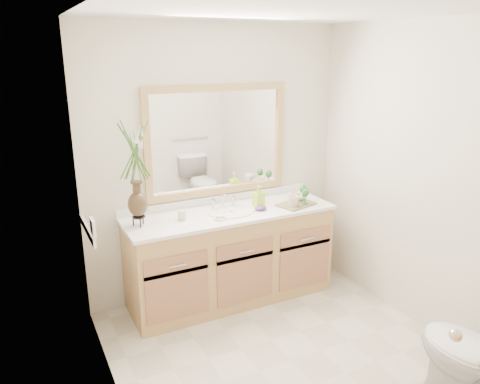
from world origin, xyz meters
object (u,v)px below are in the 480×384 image
flower_vase (135,163)px  soap_bottle (259,197)px  toilet (475,362)px  tumbler (182,215)px  tray (296,204)px

flower_vase → soap_bottle: (1.08, -0.01, -0.43)m
soap_bottle → flower_vase: bearing=173.4°
flower_vase → toilet: bearing=-52.7°
tumbler → soap_bottle: size_ratio=0.49×
tumbler → soap_bottle: 0.73m
flower_vase → soap_bottle: bearing=-0.4°
toilet → tumbler: 2.30m
tumbler → tray: tumbler is taller
tumbler → tray: 1.05m
toilet → tray: tray is taller
toilet → soap_bottle: (-0.41, 1.95, 0.55)m
toilet → flower_vase: (-1.49, 1.96, 0.97)m
tumbler → tray: size_ratio=0.26×
tumbler → toilet: bearing=-59.3°
toilet → soap_bottle: 2.07m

